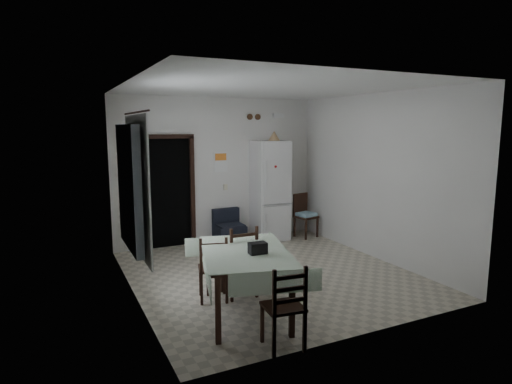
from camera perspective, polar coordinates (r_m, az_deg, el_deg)
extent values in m
plane|color=#B1A890|center=(6.95, 1.83, -10.81)|extent=(4.50, 4.50, 0.00)
cube|color=black|center=(8.60, -12.09, 0.01)|extent=(0.90, 0.45, 2.10)
cube|color=black|center=(8.26, -14.99, -0.45)|extent=(0.08, 0.10, 2.18)
cube|color=black|center=(8.49, -8.49, 0.00)|extent=(0.08, 0.10, 2.18)
cube|color=black|center=(8.27, -11.93, 7.26)|extent=(1.06, 0.10, 0.08)
cube|color=silver|center=(5.72, -16.55, 0.59)|extent=(0.10, 1.20, 1.60)
cube|color=silver|center=(5.74, -15.47, 0.66)|extent=(0.02, 1.45, 1.85)
cylinder|color=black|center=(5.69, -15.76, 10.17)|extent=(0.02, 1.60, 0.02)
cube|color=white|center=(8.64, -4.74, 4.02)|extent=(0.28, 0.02, 0.40)
cube|color=orange|center=(8.63, -4.73, 4.68)|extent=(0.24, 0.01, 0.14)
cube|color=beige|center=(8.74, -4.08, 0.65)|extent=(0.08, 0.02, 0.12)
cylinder|color=#543521|center=(8.87, -0.83, 9.99)|extent=(0.12, 0.03, 0.12)
cylinder|color=#543521|center=(8.94, 0.24, 9.98)|extent=(0.12, 0.03, 0.12)
cube|color=white|center=(9.14, 3.00, 10.13)|extent=(0.25, 0.07, 0.09)
cone|color=tan|center=(8.71, 2.44, 7.49)|extent=(0.24, 0.24, 0.19)
cube|color=black|center=(5.15, 0.23, -7.49)|extent=(0.22, 0.14, 0.14)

